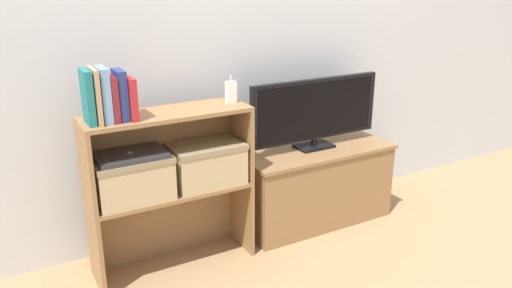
{
  "coord_description": "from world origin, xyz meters",
  "views": [
    {
      "loc": [
        -1.23,
        -2.04,
        1.43
      ],
      "look_at": [
        0.0,
        0.14,
        0.58
      ],
      "focal_mm": 35.0,
      "sensor_mm": 36.0,
      "label": 1
    }
  ],
  "objects_px": {
    "tv": "(315,111)",
    "book_teal": "(88,97)",
    "book_navy": "(121,95)",
    "laptop": "(130,155)",
    "book_maroon": "(112,99)",
    "book_crimson": "(129,98)",
    "baby_monitor": "(231,92)",
    "book_skyblue": "(103,95)",
    "tv_stand": "(312,183)",
    "book_tan": "(95,96)",
    "storage_basket_left": "(132,176)",
    "storage_basket_right": "(207,162)"
  },
  "relations": [
    {
      "from": "book_crimson",
      "to": "tv_stand",
      "type": "bearing_deg",
      "value": 5.32
    },
    {
      "from": "tv_stand",
      "to": "storage_basket_left",
      "type": "relative_size",
      "value": 2.58
    },
    {
      "from": "book_tan",
      "to": "book_maroon",
      "type": "xyz_separation_m",
      "value": [
        0.07,
        0.0,
        -0.02
      ]
    },
    {
      "from": "book_skyblue",
      "to": "book_navy",
      "type": "relative_size",
      "value": 1.08
    },
    {
      "from": "book_maroon",
      "to": "baby_monitor",
      "type": "distance_m",
      "value": 0.59
    },
    {
      "from": "baby_monitor",
      "to": "book_maroon",
      "type": "bearing_deg",
      "value": -176.99
    },
    {
      "from": "book_teal",
      "to": "laptop",
      "type": "height_order",
      "value": "book_teal"
    },
    {
      "from": "book_maroon",
      "to": "book_crimson",
      "type": "distance_m",
      "value": 0.08
    },
    {
      "from": "tv",
      "to": "book_teal",
      "type": "xyz_separation_m",
      "value": [
        -1.27,
        -0.1,
        0.25
      ]
    },
    {
      "from": "baby_monitor",
      "to": "book_teal",
      "type": "bearing_deg",
      "value": -177.44
    },
    {
      "from": "laptop",
      "to": "storage_basket_right",
      "type": "bearing_deg",
      "value": -0.0
    },
    {
      "from": "tv_stand",
      "to": "book_tan",
      "type": "xyz_separation_m",
      "value": [
        -1.24,
        -0.1,
        0.71
      ]
    },
    {
      "from": "book_skyblue",
      "to": "book_maroon",
      "type": "bearing_deg",
      "value": 0.0
    },
    {
      "from": "tv",
      "to": "laptop",
      "type": "xyz_separation_m",
      "value": [
        -1.1,
        -0.08,
        -0.04
      ]
    },
    {
      "from": "book_skyblue",
      "to": "book_navy",
      "type": "distance_m",
      "value": 0.07
    },
    {
      "from": "storage_basket_left",
      "to": "laptop",
      "type": "bearing_deg",
      "value": 90.0
    },
    {
      "from": "storage_basket_left",
      "to": "storage_basket_right",
      "type": "distance_m",
      "value": 0.38
    },
    {
      "from": "book_maroon",
      "to": "storage_basket_right",
      "type": "distance_m",
      "value": 0.58
    },
    {
      "from": "book_teal",
      "to": "book_maroon",
      "type": "height_order",
      "value": "book_teal"
    },
    {
      "from": "book_skyblue",
      "to": "book_teal",
      "type": "bearing_deg",
      "value": 180.0
    },
    {
      "from": "book_navy",
      "to": "baby_monitor",
      "type": "relative_size",
      "value": 1.6
    },
    {
      "from": "book_maroon",
      "to": "storage_basket_left",
      "type": "distance_m",
      "value": 0.39
    },
    {
      "from": "book_teal",
      "to": "book_maroon",
      "type": "xyz_separation_m",
      "value": [
        0.1,
        0.0,
        -0.02
      ]
    },
    {
      "from": "book_teal",
      "to": "book_navy",
      "type": "relative_size",
      "value": 1.06
    },
    {
      "from": "baby_monitor",
      "to": "laptop",
      "type": "height_order",
      "value": "baby_monitor"
    },
    {
      "from": "tv_stand",
      "to": "laptop",
      "type": "relative_size",
      "value": 2.92
    },
    {
      "from": "storage_basket_right",
      "to": "book_tan",
      "type": "bearing_deg",
      "value": -178.2
    },
    {
      "from": "baby_monitor",
      "to": "storage_basket_left",
      "type": "xyz_separation_m",
      "value": [
        -0.53,
        -0.02,
        -0.34
      ]
    },
    {
      "from": "book_tan",
      "to": "book_maroon",
      "type": "height_order",
      "value": "book_tan"
    },
    {
      "from": "book_maroon",
      "to": "book_navy",
      "type": "xyz_separation_m",
      "value": [
        0.04,
        0.0,
        0.01
      ]
    },
    {
      "from": "baby_monitor",
      "to": "storage_basket_right",
      "type": "bearing_deg",
      "value": -174.29
    },
    {
      "from": "book_navy",
      "to": "laptop",
      "type": "distance_m",
      "value": 0.29
    },
    {
      "from": "book_tan",
      "to": "baby_monitor",
      "type": "distance_m",
      "value": 0.67
    },
    {
      "from": "book_skyblue",
      "to": "book_maroon",
      "type": "xyz_separation_m",
      "value": [
        0.04,
        0.0,
        -0.02
      ]
    },
    {
      "from": "tv_stand",
      "to": "book_maroon",
      "type": "relative_size",
      "value": 4.67
    },
    {
      "from": "book_teal",
      "to": "storage_basket_right",
      "type": "bearing_deg",
      "value": 1.69
    },
    {
      "from": "book_maroon",
      "to": "laptop",
      "type": "relative_size",
      "value": 0.63
    },
    {
      "from": "storage_basket_left",
      "to": "storage_basket_right",
      "type": "height_order",
      "value": "same"
    },
    {
      "from": "book_navy",
      "to": "storage_basket_left",
      "type": "xyz_separation_m",
      "value": [
        0.02,
        0.02,
        -0.39
      ]
    },
    {
      "from": "book_navy",
      "to": "baby_monitor",
      "type": "distance_m",
      "value": 0.56
    },
    {
      "from": "tv_stand",
      "to": "storage_basket_right",
      "type": "xyz_separation_m",
      "value": [
        -0.72,
        -0.09,
        0.3
      ]
    },
    {
      "from": "book_skyblue",
      "to": "laptop",
      "type": "xyz_separation_m",
      "value": [
        0.1,
        0.02,
        -0.3
      ]
    },
    {
      "from": "book_tan",
      "to": "book_crimson",
      "type": "height_order",
      "value": "book_tan"
    },
    {
      "from": "book_skyblue",
      "to": "book_maroon",
      "type": "relative_size",
      "value": 1.21
    },
    {
      "from": "book_maroon",
      "to": "storage_basket_left",
      "type": "xyz_separation_m",
      "value": [
        0.06,
        0.02,
        -0.38
      ]
    },
    {
      "from": "book_skyblue",
      "to": "tv_stand",
      "type": "bearing_deg",
      "value": 4.83
    },
    {
      "from": "book_skyblue",
      "to": "book_navy",
      "type": "bearing_deg",
      "value": 0.0
    },
    {
      "from": "tv",
      "to": "book_teal",
      "type": "relative_size",
      "value": 3.59
    },
    {
      "from": "tv",
      "to": "storage_basket_right",
      "type": "relative_size",
      "value": 2.36
    },
    {
      "from": "laptop",
      "to": "book_tan",
      "type": "bearing_deg",
      "value": -173.09
    }
  ]
}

